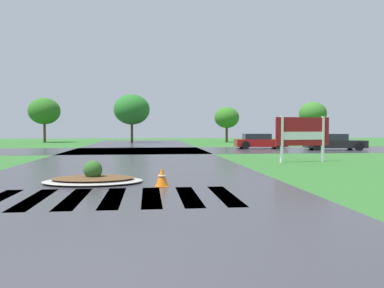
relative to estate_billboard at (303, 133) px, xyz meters
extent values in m
cube|color=#35353A|center=(-8.32, -4.58, -1.40)|extent=(9.87, 80.00, 0.01)
cube|color=#35353A|center=(-8.32, 10.59, -1.40)|extent=(90.00, 8.88, 0.01)
cube|color=white|center=(-10.12, -9.06, -1.40)|extent=(0.45, 2.97, 0.01)
cube|color=white|center=(-9.22, -9.06, -1.40)|extent=(0.45, 2.97, 0.01)
cube|color=white|center=(-8.32, -9.06, -1.40)|extent=(0.45, 2.97, 0.01)
cube|color=white|center=(-7.42, -9.06, -1.40)|extent=(0.45, 2.97, 0.01)
cube|color=white|center=(-6.52, -9.06, -1.40)|extent=(0.45, 2.97, 0.01)
cube|color=white|center=(-5.62, -9.06, -1.40)|extent=(0.45, 2.97, 0.01)
cube|color=white|center=(1.12, 0.21, -0.29)|extent=(0.14, 0.14, 2.23)
cube|color=white|center=(-1.12, -0.21, -0.29)|extent=(0.14, 0.14, 2.23)
cube|color=maroon|center=(0.00, 0.00, 0.09)|extent=(2.89, 0.61, 1.38)
cube|color=white|center=(0.00, 0.00, -0.12)|extent=(2.20, 0.49, 0.39)
ellipsoid|color=#9E9B93|center=(-9.14, -6.43, -1.34)|extent=(2.98, 1.99, 0.12)
ellipsoid|color=brown|center=(-9.14, -6.43, -1.25)|extent=(2.45, 1.63, 0.10)
sphere|color=#2D6023|center=(-9.14, -6.43, -1.00)|extent=(0.56, 0.56, 0.56)
cube|color=maroon|center=(1.48, 12.38, -0.94)|extent=(4.15, 2.05, 0.59)
cube|color=#1E232B|center=(1.17, 12.40, -0.42)|extent=(2.19, 1.71, 0.44)
cylinder|color=black|center=(2.92, 13.21, -1.08)|extent=(0.65, 0.26, 0.64)
cylinder|color=black|center=(2.79, 11.36, -1.08)|extent=(0.65, 0.26, 0.64)
cylinder|color=black|center=(0.18, 13.40, -1.08)|extent=(0.65, 0.26, 0.64)
cylinder|color=black|center=(0.05, 11.54, -1.08)|extent=(0.65, 0.26, 0.64)
cube|color=black|center=(6.52, 9.90, -0.95)|extent=(4.56, 2.29, 0.56)
cube|color=#1E232B|center=(6.26, 9.93, -0.43)|extent=(2.24, 1.78, 0.49)
cylinder|color=black|center=(8.12, 10.59, -1.08)|extent=(0.66, 0.30, 0.64)
cylinder|color=black|center=(7.88, 8.81, -1.08)|extent=(0.66, 0.30, 0.64)
cylinder|color=black|center=(5.17, 10.99, -1.08)|extent=(0.66, 0.30, 0.64)
cylinder|color=black|center=(4.93, 9.20, -1.08)|extent=(0.66, 0.30, 0.64)
cone|color=orange|center=(-7.11, -7.43, -1.12)|extent=(0.36, 0.36, 0.57)
torus|color=white|center=(-7.11, -7.43, -1.09)|extent=(0.23, 0.23, 0.04)
cube|color=orange|center=(-7.11, -7.43, -1.39)|extent=(0.36, 0.36, 0.03)
cylinder|color=#4C3823|center=(-19.38, 28.51, -0.23)|extent=(0.28, 0.28, 2.35)
ellipsoid|color=#2B681F|center=(-19.38, 28.51, 2.20)|extent=(3.58, 3.58, 3.05)
cylinder|color=#4C3823|center=(-9.36, 26.95, -0.23)|extent=(0.28, 0.28, 2.35)
ellipsoid|color=#256C26|center=(-9.36, 26.95, 2.37)|extent=(4.07, 4.07, 3.46)
cylinder|color=#4C3823|center=(1.60, 26.77, -0.47)|extent=(0.28, 0.28, 1.87)
ellipsoid|color=#307120|center=(1.60, 26.77, 1.48)|extent=(2.88, 2.88, 2.44)
cylinder|color=#4C3823|center=(13.01, 29.01, -0.25)|extent=(0.28, 0.28, 2.30)
ellipsoid|color=#367126|center=(13.01, 29.01, 2.08)|extent=(3.39, 3.39, 2.88)
camera|label=1|loc=(-7.48, -18.52, 0.25)|focal=36.93mm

